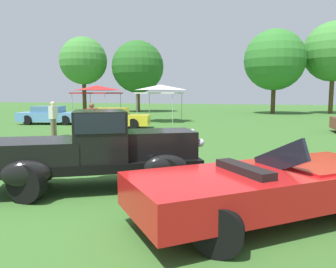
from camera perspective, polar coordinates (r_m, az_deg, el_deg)
name	(u,v)px	position (r m, az deg, el deg)	size (l,w,h in m)	color
ground_plane	(82,187)	(7.72, -14.47, -8.78)	(120.00, 120.00, 0.00)	#386628
feature_pickup_truck	(96,149)	(7.38, -12.13, -2.52)	(4.64, 3.42, 1.70)	black
neighbor_convertible	(272,184)	(5.79, 17.34, -8.23)	(4.61, 4.23, 1.40)	red
show_car_skyblue	(51,115)	(24.02, -19.45, 3.04)	(4.52, 2.56, 1.22)	#669EDB
show_car_yellow	(114,118)	(20.17, -9.17, 2.68)	(4.40, 2.56, 1.22)	yellow
spectator_near_truck	(92,122)	(14.05, -12.88, 2.07)	(0.42, 0.27, 1.69)	#9E998E
spectator_between_cars	(53,118)	(16.95, -19.03, 2.67)	(0.25, 0.40, 1.69)	#7F7056
canopy_tent_left_field	(97,89)	(27.42, -12.07, 7.53)	(3.12, 3.12, 2.71)	#B7B7BC
canopy_tent_center_field	(160,89)	(24.68, -1.35, 7.76)	(2.93, 2.93, 2.71)	#B7B7BC
treeline_far_left	(83,61)	(39.54, -14.27, 12.01)	(5.30, 5.30, 8.38)	#47331E
treeline_mid_left	(138,67)	(38.26, -5.21, 11.35)	(5.81, 5.81, 7.95)	brown
treeline_center	(275,60)	(36.03, 17.76, 11.96)	(6.11, 6.11, 8.49)	#47331E
treeline_mid_right	(334,52)	(38.58, 26.48, 12.48)	(6.01, 6.01, 9.29)	brown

